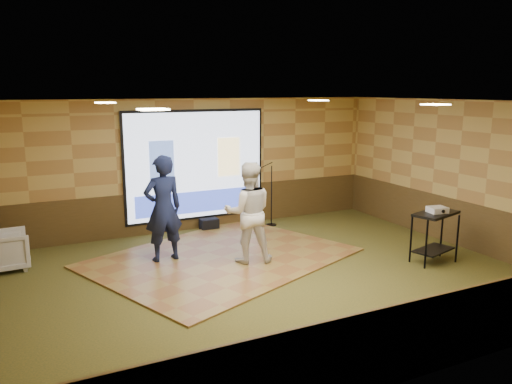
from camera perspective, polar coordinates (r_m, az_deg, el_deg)
name	(u,v)px	position (r m, az deg, el deg)	size (l,w,h in m)	color
ground	(263,277)	(8.77, 0.85, -9.73)	(9.00, 9.00, 0.00)	#333D1B
room_shell	(264,158)	(8.24, 0.90, 3.95)	(9.04, 7.04, 3.02)	tan
wainscot_back	(197,209)	(11.71, -6.81, -1.89)	(9.00, 0.04, 0.95)	#473417
wainscot_front	(405,342)	(5.96, 16.71, -16.08)	(9.00, 0.04, 0.95)	#473417
wainscot_right	(454,222)	(11.28, 21.69, -3.17)	(0.04, 7.00, 0.95)	#473417
projector_screen	(196,166)	(11.47, -6.86, 2.93)	(3.32, 0.06, 2.52)	black
downlight_nw	(105,103)	(9.22, -16.87, 9.74)	(0.32, 0.32, 0.02)	#FFEABF
downlight_ne	(318,100)	(10.83, 7.14, 10.35)	(0.32, 0.32, 0.02)	#FFEABF
downlight_sw	(153,109)	(5.98, -11.69, 9.23)	(0.32, 0.32, 0.02)	#FFEABF
downlight_se	(435,105)	(8.26, 19.82, 9.39)	(0.32, 0.32, 0.02)	#FFEABF
dance_floor	(222,258)	(9.72, -3.93, -7.48)	(4.62, 3.52, 0.03)	olive
player_left	(163,208)	(9.41, -10.57, -1.86)	(0.73, 0.48, 2.00)	#141C40
player_right	(248,212)	(9.21, -0.88, -2.35)	(0.91, 0.71, 1.88)	silver
av_table	(435,227)	(9.89, 19.78, -3.83)	(0.92, 0.48, 0.97)	black
projector	(437,210)	(9.80, 20.01, -1.91)	(0.32, 0.27, 0.11)	silver
mic_stand	(269,205)	(11.87, 1.53, -1.52)	(0.61, 0.25, 1.56)	black
banquet_chair	(6,251)	(10.09, -26.70, -6.01)	(0.75, 0.78, 0.71)	gray
duffel_bag	(209,224)	(11.65, -5.37, -3.68)	(0.41, 0.27, 0.26)	black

